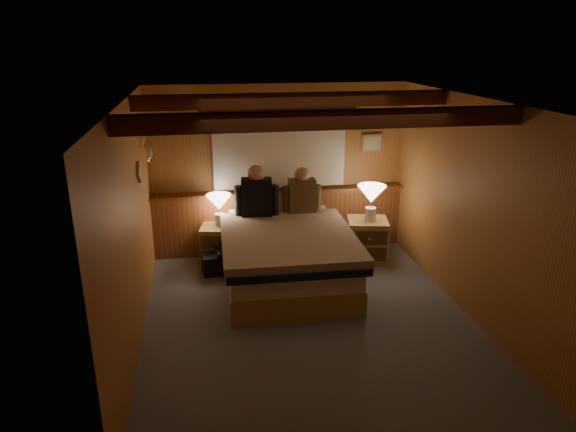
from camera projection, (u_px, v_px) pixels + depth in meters
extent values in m
plane|color=#4F555E|center=(309.00, 320.00, 5.72)|extent=(4.20, 4.20, 0.00)
plane|color=tan|center=(312.00, 101.00, 4.93)|extent=(4.20, 4.20, 0.00)
plane|color=#B17C3F|center=(279.00, 170.00, 7.28)|extent=(3.60, 0.00, 3.60)
plane|color=#B17C3F|center=(131.00, 229.00, 5.03)|extent=(0.00, 4.20, 4.20)
plane|color=#B17C3F|center=(471.00, 209.00, 5.62)|extent=(0.00, 4.20, 4.20)
plane|color=#B17C3F|center=(378.00, 323.00, 3.37)|extent=(3.60, 0.00, 3.60)
cube|color=brown|center=(280.00, 221.00, 7.47)|extent=(3.60, 0.12, 0.90)
cube|color=brown|center=(280.00, 191.00, 7.26)|extent=(3.60, 0.22, 0.04)
cylinder|color=#482212|center=(279.00, 110.00, 6.92)|extent=(2.10, 0.05, 0.05)
sphere|color=#482212|center=(201.00, 112.00, 6.75)|extent=(0.08, 0.08, 0.08)
sphere|color=#482212|center=(354.00, 109.00, 7.09)|extent=(0.08, 0.08, 0.08)
cube|color=white|center=(279.00, 150.00, 7.11)|extent=(1.85, 0.08, 1.05)
cube|color=#482212|center=(327.00, 120.00, 4.40)|extent=(3.60, 0.15, 0.16)
cube|color=#482212|center=(295.00, 100.00, 5.80)|extent=(3.60, 0.15, 0.16)
cylinder|color=silver|center=(146.00, 143.00, 6.35)|extent=(0.03, 0.55, 0.03)
torus|color=silver|center=(149.00, 155.00, 6.25)|extent=(0.01, 0.21, 0.21)
torus|color=silver|center=(150.00, 151.00, 6.47)|extent=(0.01, 0.21, 0.21)
cube|color=#A98654|center=(372.00, 143.00, 7.36)|extent=(0.30, 0.03, 0.25)
cube|color=beige|center=(372.00, 143.00, 7.35)|extent=(0.24, 0.01, 0.19)
cube|color=#AC8B49|center=(287.00, 272.00, 6.55)|extent=(1.57, 2.06, 0.30)
cube|color=silver|center=(287.00, 252.00, 6.46)|extent=(1.53, 2.02, 0.24)
cube|color=black|center=(290.00, 248.00, 6.18)|extent=(1.62, 1.66, 0.08)
cube|color=tan|center=(288.00, 239.00, 6.27)|extent=(1.67, 1.86, 0.12)
cube|color=silver|center=(251.00, 218.00, 7.08)|extent=(0.62, 0.36, 0.16)
cube|color=silver|center=(306.00, 215.00, 7.19)|extent=(0.62, 0.36, 0.16)
cube|color=#AC8B49|center=(220.00, 244.00, 7.12)|extent=(0.56, 0.53, 0.53)
cube|color=brown|center=(217.00, 243.00, 6.89)|extent=(0.43, 0.11, 0.19)
cube|color=brown|center=(218.00, 257.00, 6.96)|extent=(0.43, 0.11, 0.19)
cylinder|color=silver|center=(217.00, 243.00, 6.89)|extent=(0.04, 0.04, 0.03)
cylinder|color=silver|center=(218.00, 257.00, 6.96)|extent=(0.04, 0.04, 0.03)
cube|color=#AC8B49|center=(367.00, 240.00, 7.19)|extent=(0.63, 0.59, 0.60)
cube|color=brown|center=(369.00, 238.00, 6.93)|extent=(0.48, 0.12, 0.21)
cube|color=brown|center=(368.00, 254.00, 7.01)|extent=(0.48, 0.12, 0.21)
cylinder|color=silver|center=(369.00, 238.00, 6.93)|extent=(0.04, 0.04, 0.03)
cylinder|color=silver|center=(368.00, 254.00, 7.01)|extent=(0.04, 0.04, 0.03)
cylinder|color=silver|center=(220.00, 220.00, 7.03)|extent=(0.13, 0.13, 0.17)
cylinder|color=silver|center=(219.00, 212.00, 7.00)|extent=(0.02, 0.02, 0.09)
cone|color=#FFEAC6|center=(219.00, 202.00, 6.95)|extent=(0.34, 0.34, 0.21)
cylinder|color=silver|center=(370.00, 214.00, 7.02)|extent=(0.15, 0.15, 0.19)
cylinder|color=silver|center=(371.00, 205.00, 6.97)|extent=(0.03, 0.03, 0.11)
cone|color=#FFEAC6|center=(372.00, 194.00, 6.92)|extent=(0.39, 0.39, 0.24)
cube|color=black|center=(257.00, 198.00, 6.88)|extent=(0.43, 0.28, 0.53)
cylinder|color=black|center=(239.00, 201.00, 6.88)|extent=(0.13, 0.13, 0.42)
cylinder|color=black|center=(274.00, 201.00, 6.90)|extent=(0.13, 0.13, 0.42)
sphere|color=tan|center=(256.00, 174.00, 6.76)|extent=(0.23, 0.23, 0.23)
cube|color=#503A20|center=(302.00, 197.00, 7.03)|extent=(0.37, 0.23, 0.48)
cylinder|color=#503A20|center=(287.00, 200.00, 7.02)|extent=(0.12, 0.12, 0.38)
cylinder|color=#503A20|center=(317.00, 199.00, 7.07)|extent=(0.12, 0.12, 0.38)
sphere|color=tan|center=(302.00, 175.00, 6.93)|extent=(0.21, 0.21, 0.21)
cube|color=black|center=(219.00, 263.00, 6.83)|extent=(0.47, 0.32, 0.26)
cylinder|color=black|center=(218.00, 253.00, 6.79)|extent=(0.10, 0.27, 0.07)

